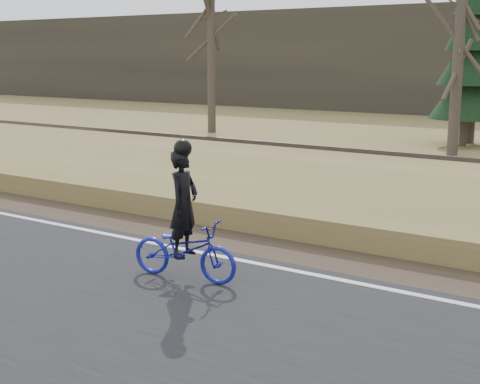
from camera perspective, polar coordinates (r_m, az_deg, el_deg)
The scene contains 5 objects.
cyclist at distance 9.68m, azimuth -4.78°, elevation -3.75°, with size 1.73×0.80×2.05m.
bare_tree_far_left at distance 28.72m, azimuth -2.48°, elevation 12.08°, with size 0.36×0.36×7.02m, color #4A4236.
bare_tree_left at distance 26.56m, azimuth 19.48°, elevation 12.00°, with size 0.36×0.36×7.49m, color #4A4236.
bare_tree_near_left at distance 23.10m, azimuth 18.10°, elevation 10.61°, with size 0.36×0.36×6.18m, color #4A4236.
conifer at distance 25.74m, azimuth 18.89°, elevation 10.65°, with size 2.60×2.60×6.57m.
Camera 1 is at (0.33, -8.33, 3.26)m, focal length 50.00 mm.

